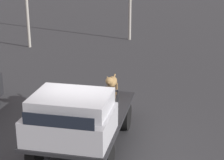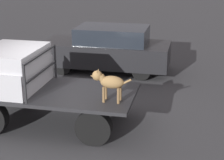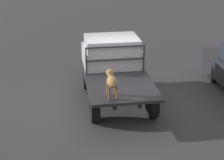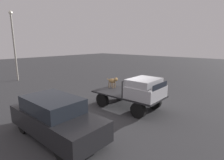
% 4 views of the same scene
% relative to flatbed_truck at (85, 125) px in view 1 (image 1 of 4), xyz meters
% --- Properties ---
extents(ground_plane, '(80.00, 80.00, 0.00)m').
position_rel_flatbed_truck_xyz_m(ground_plane, '(0.00, 0.00, -0.61)').
color(ground_plane, '#38383A').
extents(flatbed_truck, '(3.89, 1.97, 0.85)m').
position_rel_flatbed_truck_xyz_m(flatbed_truck, '(0.00, 0.00, 0.00)').
color(flatbed_truck, black).
rests_on(flatbed_truck, ground).
extents(truck_cab, '(1.56, 1.85, 0.96)m').
position_rel_flatbed_truck_xyz_m(truck_cab, '(1.08, 0.00, 0.69)').
color(truck_cab, '#B7B7BC').
rests_on(truck_cab, flatbed_truck).
extents(truck_headboard, '(0.04, 1.85, 0.87)m').
position_rel_flatbed_truck_xyz_m(truck_headboard, '(0.27, 0.00, 0.82)').
color(truck_headboard, '#232326').
rests_on(truck_headboard, flatbed_truck).
extents(dog, '(0.91, 0.28, 0.71)m').
position_rel_flatbed_truck_xyz_m(dog, '(-1.43, 0.38, 0.69)').
color(dog, brown).
rests_on(dog, flatbed_truck).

